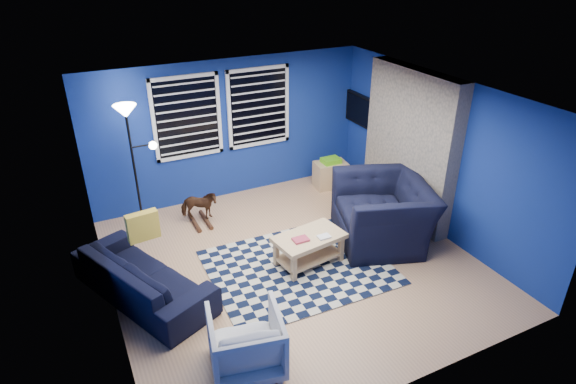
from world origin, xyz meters
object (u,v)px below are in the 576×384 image
at_px(coffee_table, 309,244).
at_px(floor_lamp, 130,129).
at_px(sofa, 143,276).
at_px(cabinet, 330,174).
at_px(tv, 362,111).
at_px(rocking_horse, 199,206).
at_px(armchair_bent, 246,342).
at_px(armchair_big, 383,212).

bearing_deg(coffee_table, floor_lamp, 131.45).
height_order(sofa, floor_lamp, floor_lamp).
distance_m(cabinet, floor_lamp, 3.79).
relative_size(coffee_table, floor_lamp, 0.52).
xyz_separation_m(tv, rocking_horse, (-3.34, -0.29, -1.07)).
height_order(armchair_bent, rocking_horse, armchair_bent).
distance_m(tv, sofa, 5.01).
bearing_deg(rocking_horse, armchair_bent, -166.32).
bearing_deg(floor_lamp, cabinet, -2.32).
relative_size(sofa, floor_lamp, 1.03).
relative_size(coffee_table, cabinet, 1.67).
bearing_deg(rocking_horse, floor_lamp, 87.94).
height_order(rocking_horse, coffee_table, rocking_horse).
bearing_deg(coffee_table, cabinet, 52.41).
xyz_separation_m(armchair_big, cabinet, (0.24, 1.98, -0.23)).
xyz_separation_m(cabinet, floor_lamp, (-3.51, 0.14, 1.43)).
distance_m(tv, floor_lamp, 4.19).
xyz_separation_m(tv, sofa, (-4.55, -1.79, -1.09)).
height_order(coffee_table, floor_lamp, floor_lamp).
relative_size(sofa, cabinet, 3.33).
height_order(tv, floor_lamp, floor_lamp).
relative_size(sofa, rocking_horse, 3.50).
bearing_deg(armchair_big, rocking_horse, -107.05).
bearing_deg(rocking_horse, tv, -63.34).
distance_m(armchair_bent, floor_lamp, 3.85).
bearing_deg(sofa, coffee_table, -121.87).
height_order(coffee_table, cabinet, cabinet).
distance_m(coffee_table, floor_lamp, 3.22).
height_order(tv, coffee_table, tv).
relative_size(tv, cabinet, 1.56).
bearing_deg(tv, armchair_bent, -137.09).
distance_m(armchair_big, armchair_bent, 3.23).
bearing_deg(armchair_big, armchair_bent, -44.02).
bearing_deg(tv, sofa, -158.50).
bearing_deg(coffee_table, armchair_bent, -137.55).
xyz_separation_m(armchair_bent, floor_lamp, (-0.40, 3.60, 1.33)).
height_order(sofa, cabinet, sofa).
bearing_deg(cabinet, tv, 12.42).
height_order(tv, sofa, tv).
relative_size(tv, armchair_bent, 1.26).
bearing_deg(coffee_table, sofa, 172.01).
relative_size(armchair_bent, floor_lamp, 0.38).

